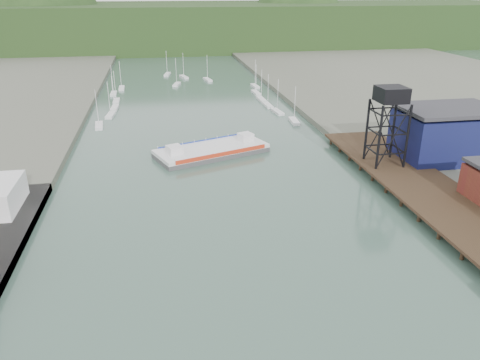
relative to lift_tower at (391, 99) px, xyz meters
name	(u,v)px	position (x,y,z in m)	size (l,w,h in m)	color
east_pier	(424,187)	(2.00, -13.00, -13.75)	(14.00, 70.00, 2.45)	black
lift_tower	(391,99)	(0.00, 0.00, 0.00)	(6.50, 6.50, 16.00)	black
blue_shed	(447,134)	(15.00, 2.00, -8.59)	(20.50, 14.50, 11.30)	#0E153E
marina_sailboats	(189,96)	(-34.92, 80.46, -15.30)	(57.71, 92.65, 0.90)	silver
distant_hills	(164,29)	(-38.98, 243.35, -5.27)	(500.00, 120.00, 80.00)	black
chain_ferry	(212,150)	(-34.20, 17.49, -14.58)	(27.78, 18.77, 3.72)	#454547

